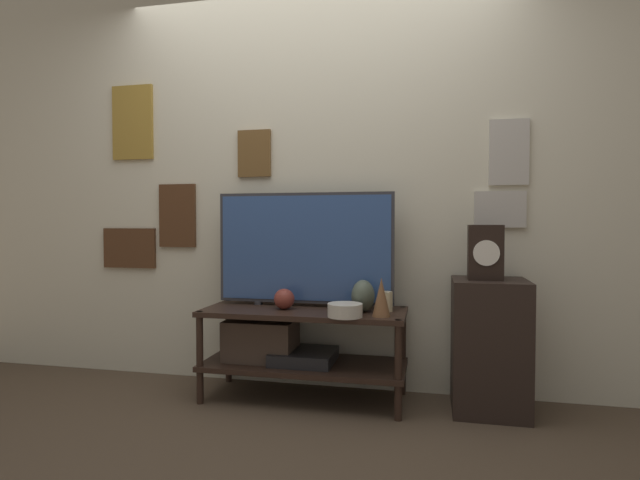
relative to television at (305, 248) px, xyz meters
name	(u,v)px	position (x,y,z in m)	size (l,w,h in m)	color
ground_plane	(291,416)	(0.02, -0.38, -0.88)	(12.00, 12.00, 0.00)	#4C3D2D
wall_back	(314,174)	(0.01, 0.18, 0.47)	(6.40, 0.08, 2.70)	beige
media_console	(288,342)	(-0.07, -0.10, -0.55)	(1.19, 0.47, 0.53)	black
television	(305,248)	(0.00, 0.00, 0.00)	(1.08, 0.05, 0.69)	#333338
vase_wide_bowl	(345,310)	(0.30, -0.29, -0.32)	(0.19, 0.19, 0.07)	beige
vase_round_glass	(284,299)	(-0.09, -0.13, -0.29)	(0.12, 0.12, 0.12)	brown
vase_slim_bronze	(381,297)	(0.49, -0.23, -0.25)	(0.10, 0.10, 0.21)	brown
vase_urn_stoneware	(363,296)	(0.37, -0.12, -0.26)	(0.13, 0.15, 0.18)	#4C5647
candle_jar	(386,302)	(0.50, -0.07, -0.30)	(0.07, 0.07, 0.11)	beige
side_table	(489,345)	(1.07, -0.07, -0.52)	(0.40, 0.40, 0.73)	black
mantel_clock	(485,252)	(1.04, -0.10, -0.01)	(0.18, 0.11, 0.30)	black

